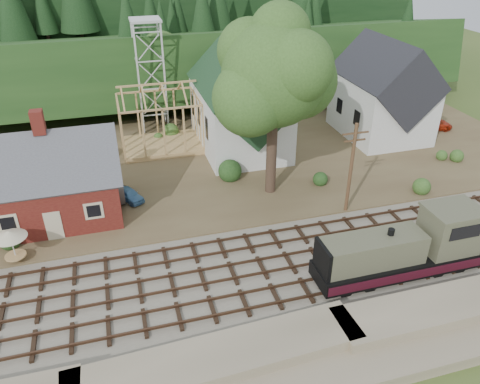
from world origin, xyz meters
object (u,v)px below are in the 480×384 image
object	(u,v)px
locomotive	(405,250)
car_blue	(129,194)
car_red	(433,124)
patio_set	(10,236)

from	to	relation	value
locomotive	car_blue	bearing A→B (deg)	139.28
car_blue	car_red	distance (m)	35.73
car_blue	patio_set	distance (m)	10.63
patio_set	car_red	bearing A→B (deg)	16.63
locomotive	car_blue	xyz separation A→B (m)	(-17.25, 14.85, -1.22)
locomotive	patio_set	world-z (taller)	locomotive
car_blue	patio_set	bearing A→B (deg)	-172.93
car_blue	patio_set	size ratio (longest dim) A/B	1.25
locomotive	car_blue	world-z (taller)	locomotive
car_blue	car_red	bearing A→B (deg)	-19.38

